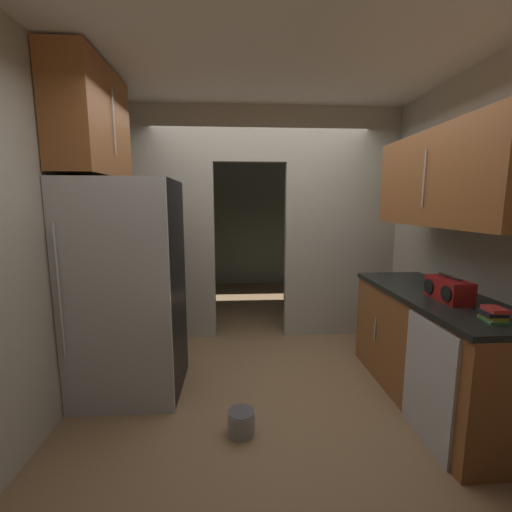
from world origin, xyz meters
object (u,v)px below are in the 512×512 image
refrigerator (128,289)px  book_stack (493,314)px  boombox (448,290)px  paint_can (241,422)px  dishwasher (428,383)px

refrigerator → book_stack: refrigerator is taller
refrigerator → book_stack: 2.67m
boombox → paint_can: bearing=-174.5°
boombox → book_stack: size_ratio=2.18×
book_stack → boombox: bearing=89.6°
refrigerator → paint_can: size_ratio=9.33×
dishwasher → boombox: (0.29, 0.30, 0.57)m
boombox → refrigerator: bearing=168.8°
dishwasher → book_stack: book_stack is taller
dishwasher → paint_can: dishwasher is taller
dishwasher → book_stack: 0.62m
dishwasher → boombox: 0.71m
dishwasher → boombox: bearing=45.9°
dishwasher → paint_can: 1.32m
paint_can → boombox: bearing=5.5°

